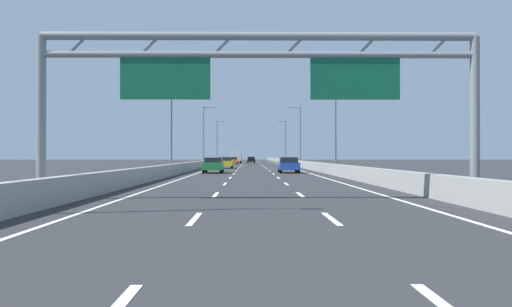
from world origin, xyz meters
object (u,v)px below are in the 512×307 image
Objects in this scene: streetlamp_right_far at (299,132)px; streetlamp_right_distant at (284,139)px; streetlamp_left_far at (205,132)px; yellow_car at (225,163)px; sign_gantry at (259,72)px; orange_car at (233,160)px; box_truck at (236,156)px; blue_car at (289,165)px; black_car at (251,160)px; streetlamp_right_mid at (333,116)px; streetlamp_left_distant at (218,139)px; green_car at (213,165)px; streetlamp_left_mid at (174,116)px.

streetlamp_right_distant is (0.00, 36.55, 0.00)m from streetlamp_right_far.
streetlamp_left_far is 2.22× the size of yellow_car.
orange_car is (-3.56, 86.52, -4.11)m from sign_gantry.
sign_gantry is 108.35m from box_truck.
sign_gantry is 1.90× the size of box_truck.
streetlamp_left_far is 1.00× the size of streetlamp_right_distant.
blue_car is at bearing -82.63° from orange_car.
streetlamp_right_mid is at bearing -84.13° from black_car.
streetlamp_right_mid is at bearing -90.00° from streetlamp_right_far.
streetlamp_right_distant is at bearing 0.00° from streetlamp_left_distant.
yellow_car reaches higher than black_car.
streetlamp_left_far is 19.83m from orange_car.
sign_gantry is at bearing -83.21° from green_car.
green_car is (3.64, -71.95, -4.63)m from streetlamp_left_distant.
orange_car is at bearing 97.37° from blue_car.
streetlamp_left_mid reaches higher than yellow_car.
streetlamp_right_mid is 56.70m from orange_car.
black_car is 1.09× the size of blue_car.
streetlamp_left_far is 35.89m from green_car.
streetlamp_right_far is 36.55m from streetlamp_right_distant.
streetlamp_right_mid is at bearing -21.42° from blue_car.
streetlamp_left_far reaches higher than orange_car.
streetlamp_right_mid is (7.45, 31.10, 0.57)m from sign_gantry.
streetlamp_right_distant reaches higher than blue_car.
sign_gantry is 31.99m from streetlamp_right_mid.
orange_car is at bearing 89.71° from green_car.
streetlamp_right_distant reaches higher than sign_gantry.
streetlamp_left_mid is 1.00× the size of streetlamp_right_far.
blue_car is at bearing 158.58° from streetlamp_right_mid.
green_car is at bearing 174.19° from streetlamp_right_mid.
streetlamp_right_mid reaches higher than green_car.
streetlamp_right_distant is 2.18× the size of green_car.
green_car is 19.50m from yellow_car.
box_truck reaches higher than green_car.
streetlamp_right_mid reaches higher than blue_car.
streetlamp_left_mid is 1.00× the size of streetlamp_left_far.
orange_car is at bearing -101.65° from black_car.
orange_car is (-11.02, -17.68, -4.67)m from streetlamp_right_distant.
streetlamp_left_distant is 6.76m from box_truck.
green_car is (-11.29, -71.95, -4.63)m from streetlamp_right_distant.
streetlamp_right_distant is at bearing 67.78° from streetlamp_left_far.
box_truck is (-11.02, 77.14, -3.75)m from streetlamp_right_mid.
sign_gantry is at bearing -103.48° from streetlamp_right_mid.
streetlamp_left_mid reaches higher than box_truck.
streetlamp_left_distant reaches higher than yellow_car.
streetlamp_right_mid is 2.22× the size of yellow_car.
orange_car is (0.27, 54.27, -0.04)m from green_car.
yellow_car is (3.95, 20.64, -4.64)m from streetlamp_left_mid.
sign_gantry is 32.73m from green_car.
green_car is at bearing -90.29° from orange_car.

